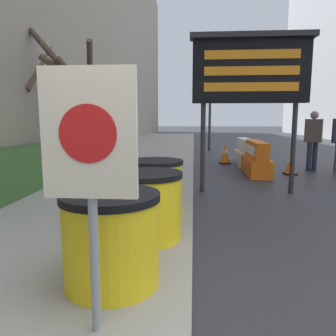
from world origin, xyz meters
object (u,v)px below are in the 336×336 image
object	(u,v)px
message_board	(250,72)
pedestrian_worker	(313,136)
jersey_barrier_white	(245,153)
traffic_cone_near	(225,154)
barrel_drum_middle	(146,205)
jersey_barrier_orange_far	(256,160)
warning_sign	(89,155)
barrel_drum_foreground	(111,239)
barrel_drum_back	(155,186)
traffic_cone_mid	(290,164)
traffic_light_near_curb	(210,84)

from	to	relation	value
message_board	pedestrian_worker	size ratio (longest dim) A/B	1.82
jersey_barrier_white	traffic_cone_near	world-z (taller)	jersey_barrier_white
barrel_drum_middle	pedestrian_worker	world-z (taller)	pedestrian_worker
jersey_barrier_orange_far	warning_sign	bearing A→B (deg)	-108.26
barrel_drum_foreground	jersey_barrier_white	xyz separation A→B (m)	(2.37, 8.37, -0.15)
barrel_drum_middle	pedestrian_worker	size ratio (longest dim) A/B	0.48
barrel_drum_foreground	barrel_drum_back	xyz separation A→B (m)	(0.12, 2.14, 0.00)
traffic_cone_near	traffic_cone_mid	size ratio (longest dim) A/B	1.18
jersey_barrier_orange_far	traffic_light_near_curb	size ratio (longest dim) A/B	0.41
barrel_drum_back	jersey_barrier_orange_far	world-z (taller)	barrel_drum_back
barrel_drum_middle	traffic_cone_mid	size ratio (longest dim) A/B	1.40
barrel_drum_back	message_board	xyz separation A→B (m)	(1.65, 2.01, 1.89)
traffic_cone_mid	pedestrian_worker	xyz separation A→B (m)	(0.80, 0.71, 0.73)
barrel_drum_back	pedestrian_worker	xyz separation A→B (m)	(3.98, 5.03, 0.49)
traffic_light_near_curb	pedestrian_worker	size ratio (longest dim) A/B	2.47
jersey_barrier_orange_far	traffic_light_near_curb	world-z (taller)	traffic_light_near_curb
jersey_barrier_white	jersey_barrier_orange_far	bearing A→B (deg)	-90.00
barrel_drum_back	traffic_cone_mid	distance (m)	5.37
barrel_drum_back	traffic_cone_mid	xyz separation A→B (m)	(3.18, 4.32, -0.24)
warning_sign	traffic_cone_near	bearing A→B (deg)	79.60
warning_sign	traffic_cone_mid	distance (m)	7.86
jersey_barrier_white	traffic_light_near_curb	world-z (taller)	traffic_light_near_curb
jersey_barrier_orange_far	traffic_cone_mid	bearing A→B (deg)	4.13
barrel_drum_foreground	traffic_cone_mid	size ratio (longest dim) A/B	1.40
barrel_drum_foreground	warning_sign	xyz separation A→B (m)	(0.05, -0.63, 0.77)
traffic_cone_near	traffic_cone_mid	world-z (taller)	traffic_cone_near
pedestrian_worker	traffic_cone_near	bearing A→B (deg)	-2.53
message_board	traffic_light_near_curb	distance (m)	8.80
warning_sign	jersey_barrier_orange_far	xyz separation A→B (m)	(2.32, 7.02, -0.90)
traffic_cone_mid	traffic_cone_near	bearing A→B (deg)	127.40
message_board	traffic_cone_mid	xyz separation A→B (m)	(1.54, 2.31, -2.13)
traffic_cone_mid	barrel_drum_middle	bearing A→B (deg)	-120.35
barrel_drum_middle	barrel_drum_back	distance (m)	1.07
barrel_drum_middle	jersey_barrier_orange_far	bearing A→B (deg)	67.33
jersey_barrier_orange_far	traffic_light_near_curb	bearing A→B (deg)	98.37
barrel_drum_back	pedestrian_worker	bearing A→B (deg)	51.68
jersey_barrier_orange_far	message_board	bearing A→B (deg)	-105.11
barrel_drum_back	traffic_cone_mid	bearing A→B (deg)	53.64
traffic_cone_mid	warning_sign	bearing A→B (deg)	-114.62
message_board	traffic_cone_mid	bearing A→B (deg)	56.33
message_board	traffic_cone_mid	world-z (taller)	message_board
barrel_drum_back	warning_sign	xyz separation A→B (m)	(-0.07, -2.77, 0.77)
warning_sign	traffic_cone_mid	bearing A→B (deg)	65.38
message_board	jersey_barrier_white	world-z (taller)	message_board
barrel_drum_foreground	traffic_cone_near	xyz separation A→B (m)	(1.73, 8.51, -0.19)
barrel_drum_back	traffic_cone_near	size ratio (longest dim) A/B	1.19
traffic_light_near_curb	pedestrian_worker	xyz separation A→B (m)	(2.69, -5.75, -2.05)
jersey_barrier_orange_far	jersey_barrier_white	size ratio (longest dim) A/B	1.02
jersey_barrier_white	pedestrian_worker	xyz separation A→B (m)	(1.73, -1.20, 0.64)
jersey_barrier_orange_far	jersey_barrier_white	distance (m)	1.98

